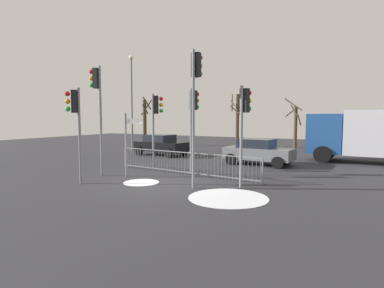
# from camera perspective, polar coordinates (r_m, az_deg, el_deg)

# --- Properties ---
(ground_plane) EXTENTS (60.00, 60.00, 0.00)m
(ground_plane) POSITION_cam_1_polar(r_m,az_deg,el_deg) (13.00, -6.66, -7.13)
(ground_plane) COLOR #2D2D33
(traffic_light_mid_right) EXTENTS (0.38, 0.54, 3.87)m
(traffic_light_mid_right) POSITION_cam_1_polar(r_m,az_deg,el_deg) (12.09, 9.44, 5.48)
(traffic_light_mid_right) COLOR slate
(traffic_light_mid_right) RESTS_ON ground
(traffic_light_foreground_left) EXTENTS (0.49, 0.44, 3.87)m
(traffic_light_foreground_left) POSITION_cam_1_polar(r_m,az_deg,el_deg) (16.01, -6.52, 5.35)
(traffic_light_foreground_left) COLOR slate
(traffic_light_foreground_left) RESTS_ON ground
(traffic_light_mid_left) EXTENTS (0.47, 0.46, 3.87)m
(traffic_light_mid_left) POSITION_cam_1_polar(r_m,az_deg,el_deg) (13.43, -20.43, 5.17)
(traffic_light_mid_left) COLOR slate
(traffic_light_mid_left) RESTS_ON ground
(traffic_light_foreground_right) EXTENTS (0.56, 0.37, 5.00)m
(traffic_light_foreground_right) POSITION_cam_1_polar(r_m,az_deg,el_deg) (15.06, -16.76, 8.30)
(traffic_light_foreground_right) COLOR slate
(traffic_light_foreground_right) RESTS_ON ground
(traffic_light_rear_left) EXTENTS (0.37, 0.55, 4.03)m
(traffic_light_rear_left) POSITION_cam_1_polar(r_m,az_deg,el_deg) (14.81, 0.22, 5.88)
(traffic_light_rear_left) COLOR slate
(traffic_light_rear_left) RESTS_ON ground
(traffic_light_rear_right) EXTENTS (0.35, 0.56, 5.18)m
(traffic_light_rear_right) POSITION_cam_1_polar(r_m,az_deg,el_deg) (11.92, 0.65, 10.09)
(traffic_light_rear_right) COLOR slate
(traffic_light_rear_right) RESTS_ON ground
(direction_sign_post) EXTENTS (0.76, 0.29, 2.87)m
(direction_sign_post) POSITION_cam_1_polar(r_m,az_deg,el_deg) (14.35, -11.65, 0.46)
(direction_sign_post) COLOR slate
(direction_sign_post) RESTS_ON ground
(pedestrian_guard_railing) EXTENTS (7.88, 0.91, 1.07)m
(pedestrian_guard_railing) POSITION_cam_1_polar(r_m,az_deg,el_deg) (14.85, -1.57, -3.42)
(pedestrian_guard_railing) COLOR slate
(pedestrian_guard_railing) RESTS_ON ground
(car_grey_trailing) EXTENTS (3.91, 2.15, 1.47)m
(car_grey_trailing) POSITION_cam_1_polar(r_m,az_deg,el_deg) (18.30, 11.92, -1.29)
(car_grey_trailing) COLOR slate
(car_grey_trailing) RESTS_ON ground
(car_black_near) EXTENTS (3.97, 2.28, 1.47)m
(car_black_near) POSITION_cam_1_polar(r_m,az_deg,el_deg) (22.46, -5.65, -0.08)
(car_black_near) COLOR black
(car_black_near) RESTS_ON ground
(delivery_truck) EXTENTS (7.15, 2.97, 3.10)m
(delivery_truck) POSITION_cam_1_polar(r_m,az_deg,el_deg) (21.03, 30.21, 1.60)
(delivery_truck) COLOR silver
(delivery_truck) RESTS_ON ground
(street_lamp) EXTENTS (0.36, 0.36, 7.53)m
(street_lamp) POSITION_cam_1_polar(r_m,az_deg,el_deg) (25.56, -10.88, 8.92)
(street_lamp) COLOR slate
(street_lamp) RESTS_ON ground
(bare_tree_left) EXTENTS (1.44, 1.32, 4.85)m
(bare_tree_left) POSITION_cam_1_polar(r_m,az_deg,el_deg) (28.95, 8.19, 4.63)
(bare_tree_left) COLOR #473828
(bare_tree_left) RESTS_ON ground
(bare_tree_centre) EXTENTS (1.59, 1.81, 4.34)m
(bare_tree_centre) POSITION_cam_1_polar(r_m,az_deg,el_deg) (29.00, 18.20, 3.34)
(bare_tree_centre) COLOR #473828
(bare_tree_centre) RESTS_ON ground
(bare_tree_right) EXTENTS (1.37, 1.37, 4.62)m
(bare_tree_right) POSITION_cam_1_polar(r_m,az_deg,el_deg) (30.39, -8.52, 4.16)
(bare_tree_right) COLOR #473828
(bare_tree_right) RESTS_ON ground
(snow_patch_kerb) EXTENTS (1.47, 1.47, 0.01)m
(snow_patch_kerb) POSITION_cam_1_polar(r_m,az_deg,el_deg) (13.25, -9.16, -6.89)
(snow_patch_kerb) COLOR white
(snow_patch_kerb) RESTS_ON ground
(snow_patch_island) EXTENTS (2.68, 2.68, 0.01)m
(snow_patch_island) POSITION_cam_1_polar(r_m,az_deg,el_deg) (10.75, 6.59, -9.64)
(snow_patch_island) COLOR white
(snow_patch_island) RESTS_ON ground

